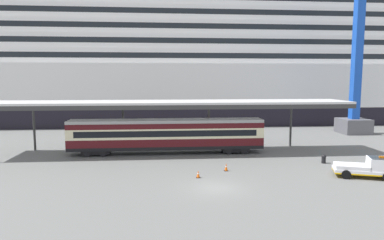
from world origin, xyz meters
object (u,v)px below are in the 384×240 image
object	(u,v)px
traffic_cone_mid	(226,167)
dockside_crane	(363,25)
quay_bollard	(324,158)
traffic_cone_near	(198,174)
cruise_ship	(143,66)
service_truck	(370,167)
train_carriage	(167,134)

from	to	relation	value
traffic_cone_mid	dockside_crane	distance (m)	37.80
quay_bollard	dockside_crane	bearing A→B (deg)	52.24
traffic_cone_near	traffic_cone_mid	world-z (taller)	traffic_cone_mid
cruise_ship	traffic_cone_mid	xyz separation A→B (m)	(10.23, -44.72, -11.28)
dockside_crane	service_truck	bearing A→B (deg)	-118.11
train_carriage	service_truck	xyz separation A→B (m)	(18.21, -11.79, -1.32)
cruise_ship	traffic_cone_mid	world-z (taller)	cruise_ship
traffic_cone_mid	quay_bollard	xyz separation A→B (m)	(10.87, 2.18, 0.15)
traffic_cone_near	traffic_cone_mid	xyz separation A→B (m)	(2.95, 2.11, 0.03)
service_truck	quay_bollard	distance (m)	5.83
service_truck	quay_bollard	size ratio (longest dim) A/B	5.81
train_carriage	quay_bollard	world-z (taller)	train_carriage
cruise_ship	dockside_crane	size ratio (longest dim) A/B	2.35
cruise_ship	traffic_cone_mid	bearing A→B (deg)	-77.11
cruise_ship	dockside_crane	xyz separation A→B (m)	(36.13, -23.13, 5.83)
cruise_ship	dockside_crane	distance (m)	43.29
cruise_ship	train_carriage	world-z (taller)	cruise_ship
train_carriage	service_truck	world-z (taller)	train_carriage
train_carriage	traffic_cone_mid	xyz separation A→B (m)	(5.65, -8.42, -1.94)
service_truck	dockside_crane	size ratio (longest dim) A/B	0.10
traffic_cone_near	quay_bollard	xyz separation A→B (m)	(13.82, 4.30, 0.18)
dockside_crane	quay_bollard	bearing A→B (deg)	-127.76
quay_bollard	traffic_cone_near	bearing A→B (deg)	-162.72
cruise_ship	train_carriage	xyz separation A→B (m)	(4.59, -36.30, -9.33)
cruise_ship	traffic_cone_mid	distance (m)	47.24
cruise_ship	quay_bollard	world-z (taller)	cruise_ship
cruise_ship	train_carriage	size ratio (longest dim) A/B	5.99
cruise_ship	traffic_cone_near	bearing A→B (deg)	-81.16
traffic_cone_near	quay_bollard	size ratio (longest dim) A/B	0.70
train_carriage	service_truck	size ratio (longest dim) A/B	4.11
quay_bollard	traffic_cone_mid	bearing A→B (deg)	-168.64
traffic_cone_near	quay_bollard	world-z (taller)	quay_bollard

